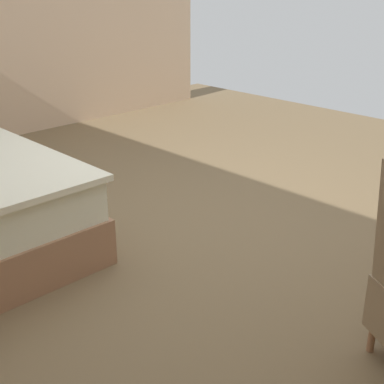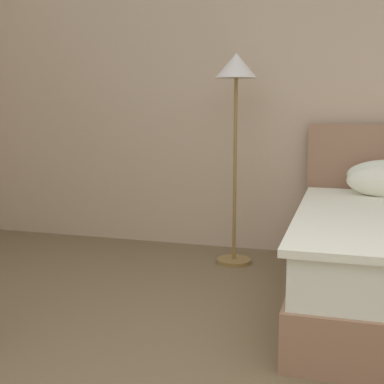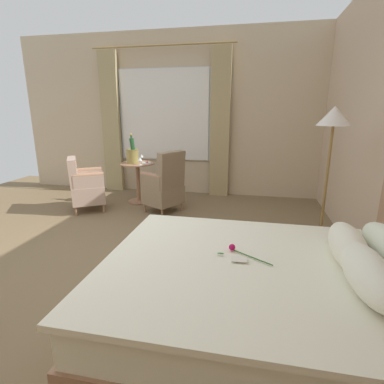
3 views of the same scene
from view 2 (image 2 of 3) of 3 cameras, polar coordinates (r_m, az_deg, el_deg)
wall_headboard_side at (r=4.66m, az=13.38°, el=12.32°), size 6.45×0.12×3.07m
floor_lamp_brass at (r=4.22m, az=4.71°, el=10.71°), size 0.33×0.33×1.66m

